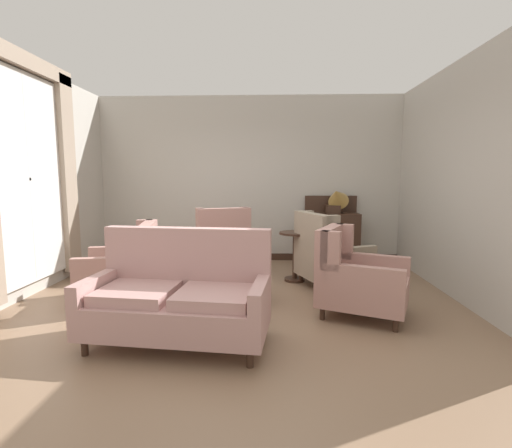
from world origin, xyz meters
name	(u,v)px	position (x,y,z in m)	size (l,w,h in m)	color
ground	(235,312)	(0.00, 0.00, 0.00)	(7.75, 7.75, 0.00)	#896B51
wall_back	(249,179)	(0.00, 2.77, 1.47)	(5.62, 0.08, 2.95)	#BCB7AD
wall_left	(36,180)	(-2.73, 0.83, 1.47)	(0.08, 3.88, 2.95)	#BCB7AD
wall_right	(455,180)	(2.73, 0.83, 1.47)	(0.08, 3.88, 2.95)	#BCB7AD
baseboard_back	(249,257)	(0.00, 2.71, 0.06)	(5.46, 0.03, 0.12)	#382319
window_with_curtains	(30,166)	(-2.63, 0.57, 1.65)	(0.12, 1.99, 2.91)	silver
coffee_table	(235,271)	(-0.03, 0.35, 0.38)	(0.79, 0.79, 0.48)	#382319
porcelain_vase	(237,253)	(-0.01, 0.36, 0.61)	(0.18, 0.18, 0.32)	beige
settee	(179,298)	(-0.44, -0.77, 0.42)	(1.70, 0.95, 1.03)	tan
armchair_foreground_right	(221,247)	(-0.38, 1.64, 0.45)	(1.04, 1.08, 1.07)	tan
armchair_beside_settee	(126,267)	(-1.39, 0.39, 0.41)	(1.00, 0.94, 0.96)	tan
armchair_near_sideboard	(356,278)	(1.33, -0.02, 0.41)	(1.12, 1.04, 0.96)	tan
armchair_near_window	(328,256)	(1.18, 1.04, 0.43)	(1.08, 1.05, 1.04)	gray
side_table	(295,252)	(0.75, 1.33, 0.43)	(0.46, 0.46, 0.72)	#382319
sideboard	(332,235)	(1.46, 2.47, 0.51)	(0.92, 0.43, 1.19)	#382319
gramophone	(336,198)	(1.51, 2.38, 1.16)	(0.49, 0.56, 0.54)	#382319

